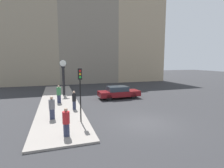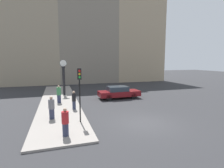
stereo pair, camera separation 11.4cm
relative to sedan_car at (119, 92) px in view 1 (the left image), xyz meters
The scene contains 10 objects.
ground_plane 8.36m from the sedan_car, 96.84° to the right, with size 120.00×120.00×0.00m, color #2D2D30.
sidewalk_corner 6.72m from the sedan_car, behind, with size 3.73×21.81×0.12m, color gray.
building_row 18.23m from the sedan_car, 92.87° to the left, with size 32.89×5.00×18.52m.
sedan_car is the anchor object (origin of this frame).
traffic_light_near 9.04m from the sedan_car, 127.36° to the right, with size 0.26×0.24×3.72m.
street_clock 7.08m from the sedan_car, 150.18° to the left, with size 0.85×0.40×4.37m.
pedestrian_grey_jacket 9.23m from the sedan_car, 141.67° to the right, with size 0.43×0.43×1.68m.
pedestrian_green_hoodie 6.71m from the sedan_car, behind, with size 0.44×0.44×1.78m.
pedestrian_black_jacket 6.55m from the sedan_car, 146.36° to the right, with size 0.35×0.35×1.63m.
pedestrian_red_top 11.11m from the sedan_car, 125.37° to the right, with size 0.40×0.40×1.62m.
Camera 1 is at (-5.89, -10.52, 4.33)m, focal length 28.00 mm.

